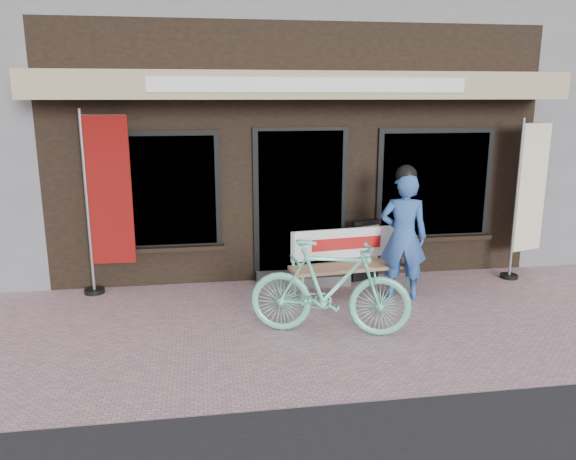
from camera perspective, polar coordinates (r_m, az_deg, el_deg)
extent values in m
plane|color=#BB8F98|center=(6.49, 4.34, -10.38)|extent=(70.00, 70.00, 0.00)
cube|color=black|center=(10.89, -1.54, 9.14)|extent=(7.00, 6.00, 3.60)
cube|color=tan|center=(7.55, 1.79, 14.46)|extent=(7.00, 0.80, 0.35)
cube|color=white|center=(7.15, 2.41, 14.51)|extent=(4.00, 0.02, 0.18)
cube|color=black|center=(8.02, 1.27, 2.55)|extent=(1.20, 0.06, 2.10)
cube|color=black|center=(8.01, 1.28, 2.53)|extent=(1.35, 0.04, 2.20)
cube|color=black|center=(7.88, -13.23, 3.84)|extent=(1.60, 0.06, 1.50)
cube|color=black|center=(8.55, 14.63, 4.50)|extent=(1.60, 0.06, 1.50)
cube|color=black|center=(7.87, -13.24, 3.83)|extent=(1.75, 0.04, 1.65)
cube|color=black|center=(8.54, 14.65, 4.49)|extent=(1.75, 0.04, 1.65)
cube|color=black|center=(7.99, -12.96, -1.90)|extent=(1.80, 0.18, 0.06)
cube|color=black|center=(8.65, 14.47, -0.80)|extent=(1.80, 0.18, 0.06)
cube|color=#59595B|center=(8.06, 1.52, -4.94)|extent=(1.30, 0.45, 0.15)
cylinder|color=#6ED6B3|center=(7.18, 1.48, -6.29)|extent=(0.04, 0.04, 0.38)
cylinder|color=#6ED6B3|center=(7.51, 0.67, -5.39)|extent=(0.04, 0.04, 0.38)
cylinder|color=#6ED6B3|center=(7.71, 11.94, -5.19)|extent=(0.04, 0.04, 0.38)
cylinder|color=#6ED6B3|center=(8.02, 10.76, -4.40)|extent=(0.04, 0.04, 0.38)
cube|color=#A27858|center=(7.51, 6.42, -3.73)|extent=(1.67, 0.59, 0.05)
cylinder|color=#6ED6B3|center=(7.37, 0.54, -2.12)|extent=(0.04, 0.04, 0.50)
cylinder|color=#6ED6B3|center=(7.90, 11.01, -1.31)|extent=(0.04, 0.04, 0.50)
cube|color=white|center=(7.61, 5.92, -1.34)|extent=(1.54, 0.21, 0.41)
cube|color=#B21414|center=(7.59, 5.98, -1.39)|extent=(0.98, 0.12, 0.16)
cylinder|color=#6ED6B3|center=(7.22, 0.73, -3.06)|extent=(0.08, 0.40, 0.04)
cylinder|color=#6ED6B3|center=(7.78, 11.76, -2.14)|extent=(0.08, 0.40, 0.04)
imported|color=#2F58A2|center=(7.45, 11.64, -0.67)|extent=(0.70, 0.56, 1.67)
sphere|color=black|center=(7.30, 11.93, 5.46)|extent=(0.34, 0.34, 0.27)
imported|color=#6ED6B3|center=(6.28, 4.30, -5.87)|extent=(1.88, 1.01, 1.09)
cylinder|color=gray|center=(7.83, -19.72, 2.48)|extent=(0.04, 0.04, 2.47)
cylinder|color=gray|center=(7.65, -18.33, 10.99)|extent=(0.56, 0.05, 0.03)
cube|color=maroon|center=(7.74, -17.64, 3.78)|extent=(0.56, 0.06, 1.96)
cylinder|color=black|center=(8.13, -19.05, -5.88)|extent=(0.28, 0.28, 0.06)
cylinder|color=gray|center=(8.67, 22.17, 2.79)|extent=(0.05, 0.05, 2.32)
cylinder|color=gray|center=(8.75, 23.99, 9.85)|extent=(0.51, 0.17, 0.03)
cube|color=beige|center=(8.85, 23.52, 3.92)|extent=(0.52, 0.18, 1.85)
cylinder|color=black|center=(8.93, 21.53, -4.38)|extent=(0.32, 0.32, 0.05)
cube|color=black|center=(8.20, 7.85, -2.05)|extent=(0.44, 0.22, 0.89)
cube|color=beige|center=(8.14, 8.07, -1.46)|extent=(0.36, 0.14, 0.54)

